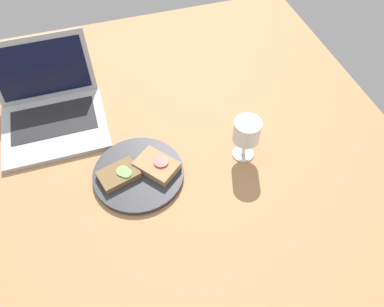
{
  "coord_description": "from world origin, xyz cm",
  "views": [
    {
      "loc": [
        -10.61,
        -64.86,
        87.09
      ],
      "look_at": [
        7.55,
        -6.3,
        8.0
      ],
      "focal_mm": 35.0,
      "sensor_mm": 36.0,
      "label": 1
    }
  ],
  "objects": [
    {
      "name": "sandwich_with_cucumber",
      "position": [
        -12.45,
        -5.43,
        5.47
      ],
      "size": [
        11.77,
        9.51,
        2.28
      ],
      "color": "brown",
      "rests_on": "plate"
    },
    {
      "name": "sandwich_with_tomato",
      "position": [
        -2.16,
        -5.68,
        5.67
      ],
      "size": [
        12.87,
        13.39,
        2.83
      ],
      "color": "#A88456",
      "rests_on": "plate"
    },
    {
      "name": "plate",
      "position": [
        -7.37,
        -5.54,
        3.73
      ],
      "size": [
        24.58,
        24.58,
        1.45
      ],
      "primitive_type": "cylinder",
      "color": "#333338",
      "rests_on": "wooden_table"
    },
    {
      "name": "wine_glass",
      "position": [
        22.46,
        -7.06,
        12.21
      ],
      "size": [
        7.37,
        7.37,
        13.18
      ],
      "color": "white",
      "rests_on": "wooden_table"
    },
    {
      "name": "laptop",
      "position": [
        -27.63,
        23.43,
        6.94
      ],
      "size": [
        30.24,
        31.19,
        20.37
      ],
      "color": "#ADAFB5",
      "rests_on": "wooden_table"
    },
    {
      "name": "wooden_table",
      "position": [
        0.0,
        0.0,
        1.5
      ],
      "size": [
        140.0,
        140.0,
        3.0
      ],
      "primitive_type": "cube",
      "color": "#B27F51",
      "rests_on": "ground"
    }
  ]
}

